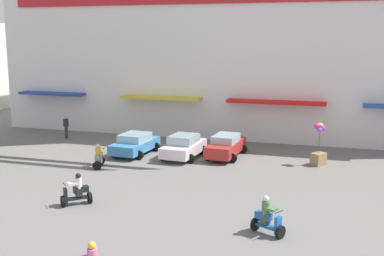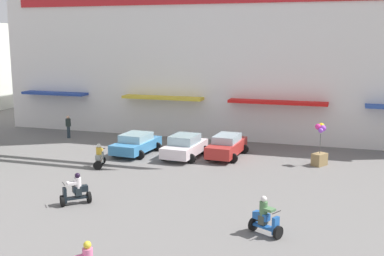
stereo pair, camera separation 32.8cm
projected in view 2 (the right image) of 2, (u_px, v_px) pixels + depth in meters
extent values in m
plane|color=slate|center=(117.00, 218.00, 20.98)|extent=(128.00, 128.00, 0.00)
cube|color=silver|center=(238.00, 59.00, 41.83)|extent=(36.22, 12.80, 11.45)
cube|color=#253F93|center=(55.00, 93.00, 39.90)|extent=(5.59, 1.10, 0.20)
cube|color=gold|center=(162.00, 98.00, 37.08)|extent=(6.29, 1.10, 0.20)
cube|color=red|center=(277.00, 102.00, 34.49)|extent=(6.94, 1.10, 0.20)
cube|color=#3F89C4|center=(136.00, 145.00, 32.36)|extent=(2.12, 4.15, 0.63)
cube|color=#90B6C0|center=(136.00, 137.00, 32.26)|extent=(1.72, 2.12, 0.48)
cylinder|color=black|center=(133.00, 145.00, 33.89)|extent=(0.61, 0.21, 0.60)
cylinder|color=black|center=(157.00, 147.00, 33.22)|extent=(0.61, 0.21, 0.60)
cylinder|color=black|center=(114.00, 152.00, 31.61)|extent=(0.61, 0.21, 0.60)
cylinder|color=black|center=(140.00, 155.00, 30.94)|extent=(0.61, 0.21, 0.60)
cube|color=silver|center=(185.00, 148.00, 31.37)|extent=(2.05, 4.02, 0.67)
cube|color=#92B1BA|center=(185.00, 139.00, 31.26)|extent=(1.67, 2.05, 0.55)
cylinder|color=black|center=(179.00, 148.00, 32.86)|extent=(0.61, 0.20, 0.60)
cylinder|color=black|center=(204.00, 150.00, 32.21)|extent=(0.61, 0.20, 0.60)
cylinder|color=black|center=(164.00, 156.00, 30.64)|extent=(0.61, 0.20, 0.60)
cylinder|color=black|center=(191.00, 159.00, 29.99)|extent=(0.61, 0.20, 0.60)
cube|color=#AD2925|center=(227.00, 147.00, 31.52)|extent=(1.83, 4.35, 0.73)
cube|color=#9DB4BE|center=(227.00, 138.00, 31.41)|extent=(1.50, 2.20, 0.46)
cylinder|color=black|center=(221.00, 147.00, 33.08)|extent=(0.61, 0.20, 0.60)
cylinder|color=black|center=(244.00, 149.00, 32.52)|extent=(0.61, 0.20, 0.60)
cylinder|color=black|center=(208.00, 156.00, 30.65)|extent=(0.61, 0.20, 0.60)
cylinder|color=black|center=(233.00, 158.00, 30.09)|extent=(0.61, 0.20, 0.60)
cylinder|color=black|center=(62.00, 201.00, 22.43)|extent=(0.46, 0.48, 0.52)
cylinder|color=black|center=(89.00, 197.00, 22.95)|extent=(0.46, 0.48, 0.52)
cube|color=black|center=(76.00, 198.00, 22.68)|extent=(0.98, 0.95, 0.10)
cube|color=black|center=(80.00, 189.00, 22.70)|extent=(0.71, 0.69, 0.28)
cube|color=black|center=(65.00, 195.00, 22.44)|extent=(0.32, 0.33, 0.70)
cylinder|color=black|center=(64.00, 184.00, 22.32)|extent=(0.38, 0.40, 0.04)
cube|color=#1D252A|center=(78.00, 192.00, 22.68)|extent=(0.42, 0.42, 0.36)
cylinder|color=silver|center=(78.00, 183.00, 22.60)|extent=(0.45, 0.45, 0.48)
sphere|color=black|center=(77.00, 175.00, 22.54)|extent=(0.25, 0.25, 0.25)
cube|color=silver|center=(72.00, 183.00, 22.48)|extent=(0.55, 0.55, 0.10)
cylinder|color=black|center=(102.00, 160.00, 29.76)|extent=(0.54, 0.30, 0.52)
cylinder|color=black|center=(98.00, 166.00, 28.56)|extent=(0.54, 0.30, 0.52)
cube|color=gray|center=(100.00, 162.00, 29.15)|extent=(0.60, 1.11, 0.10)
cube|color=gray|center=(99.00, 157.00, 28.87)|extent=(0.50, 0.75, 0.28)
cube|color=gray|center=(101.00, 157.00, 29.60)|extent=(0.35, 0.23, 0.67)
cylinder|color=black|center=(101.00, 148.00, 29.53)|extent=(0.51, 0.19, 0.04)
cube|color=gray|center=(99.00, 158.00, 28.99)|extent=(0.39, 0.36, 0.36)
cylinder|color=gold|center=(99.00, 151.00, 28.91)|extent=(0.40, 0.40, 0.49)
sphere|color=silver|center=(99.00, 146.00, 28.84)|extent=(0.25, 0.25, 0.25)
cube|color=gold|center=(100.00, 150.00, 29.17)|extent=(0.46, 0.52, 0.10)
sphere|color=gold|center=(87.00, 245.00, 15.03)|extent=(0.25, 0.25, 0.25)
cylinder|color=black|center=(278.00, 233.00, 18.81)|extent=(0.37, 0.53, 0.52)
cylinder|color=black|center=(253.00, 224.00, 19.64)|extent=(0.37, 0.53, 0.52)
cube|color=#1C54A4|center=(265.00, 227.00, 19.21)|extent=(1.06, 0.73, 0.10)
cube|color=#1C54A4|center=(261.00, 216.00, 19.29)|extent=(0.73, 0.57, 0.28)
cube|color=#1C54A4|center=(276.00, 226.00, 18.85)|extent=(0.27, 0.35, 0.70)
cylinder|color=black|center=(277.00, 212.00, 18.73)|extent=(0.27, 0.48, 0.04)
cube|color=#42473D|center=(263.00, 219.00, 19.24)|extent=(0.40, 0.41, 0.36)
cylinder|color=#4C7349|center=(264.00, 208.00, 19.16)|extent=(0.43, 0.43, 0.55)
sphere|color=silver|center=(264.00, 199.00, 19.09)|extent=(0.25, 0.25, 0.25)
cube|color=#4C7349|center=(269.00, 209.00, 18.97)|extent=(0.55, 0.50, 0.10)
cylinder|color=#28353E|center=(69.00, 132.00, 37.46)|extent=(0.34, 0.34, 0.92)
cylinder|color=#242E2B|center=(68.00, 123.00, 37.33)|extent=(0.55, 0.55, 0.57)
sphere|color=tan|center=(68.00, 117.00, 37.25)|extent=(0.24, 0.24, 0.24)
cube|color=olive|center=(319.00, 159.00, 29.51)|extent=(0.98, 1.08, 0.75)
cylinder|color=#4C4C4C|center=(320.00, 144.00, 29.33)|extent=(0.04, 0.04, 1.20)
sphere|color=purple|center=(323.00, 128.00, 29.10)|extent=(0.38, 0.38, 0.38)
sphere|color=yellow|center=(321.00, 126.00, 29.29)|extent=(0.39, 0.39, 0.39)
sphere|color=#E9318F|center=(318.00, 127.00, 29.23)|extent=(0.36, 0.36, 0.36)
sphere|color=purple|center=(321.00, 130.00, 28.99)|extent=(0.30, 0.30, 0.30)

